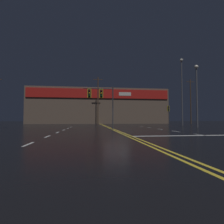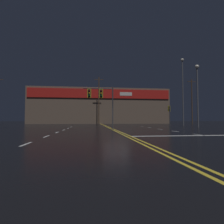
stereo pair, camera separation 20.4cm
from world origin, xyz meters
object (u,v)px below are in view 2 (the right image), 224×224
(traffic_signal_median, at_px, (100,97))
(streetlight_near_left, at_px, (183,84))
(traffic_signal_corner_northeast, at_px, (169,111))
(streetlight_near_right, at_px, (197,87))

(traffic_signal_median, relative_size, streetlight_near_left, 0.38)
(traffic_signal_corner_northeast, bearing_deg, traffic_signal_median, -141.03)
(traffic_signal_median, relative_size, streetlight_near_right, 0.53)
(traffic_signal_corner_northeast, distance_m, streetlight_near_left, 5.88)
(streetlight_near_left, xyz_separation_m, streetlight_near_right, (-1.54, -6.77, -1.83))
(traffic_signal_corner_northeast, xyz_separation_m, streetlight_near_left, (2.99, 0.77, 5.00))
(streetlight_near_right, bearing_deg, traffic_signal_corner_northeast, 103.60)
(streetlight_near_left, bearing_deg, streetlight_near_right, -102.79)
(traffic_signal_median, distance_m, streetlight_near_right, 14.88)
(traffic_signal_median, bearing_deg, streetlight_near_left, 35.11)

